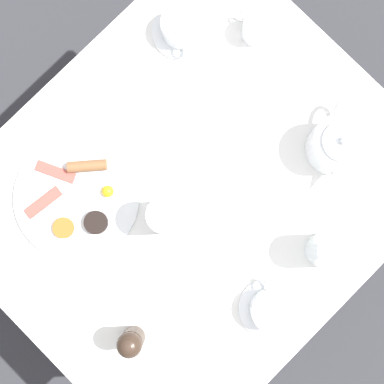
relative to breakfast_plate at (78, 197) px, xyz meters
name	(u,v)px	position (x,y,z in m)	size (l,w,h in m)	color
ground_plane	(192,211)	(-0.17, -0.19, -0.79)	(8.00, 8.00, 0.00)	#333338
table	(192,196)	(-0.17, -0.19, -0.10)	(0.83, 0.96, 0.78)	white
breakfast_plate	(78,197)	(0.00, 0.00, 0.00)	(0.28, 0.28, 0.04)	white
teapot_near	(337,145)	(-0.32, -0.48, 0.04)	(0.14, 0.17, 0.12)	white
teacup_with_saucer_left	(271,310)	(-0.47, -0.13, 0.02)	(0.14, 0.14, 0.06)	white
teacup_with_saucer_right	(181,28)	(0.11, -0.43, 0.02)	(0.14, 0.14, 0.06)	white
water_glass_tall	(329,251)	(-0.47, -0.30, 0.05)	(0.08, 0.08, 0.12)	white
water_glass_short	(165,216)	(-0.17, -0.11, 0.06)	(0.08, 0.08, 0.13)	white
creamer_jug	(256,28)	(-0.01, -0.55, 0.02)	(0.09, 0.07, 0.06)	white
salt_grinder	(131,342)	(-0.31, 0.13, 0.05)	(0.05, 0.05, 0.12)	#38281E
fork_by_plate	(248,210)	(-0.29, -0.25, -0.01)	(0.03, 0.16, 0.00)	silver
knife_by_plate	(166,114)	(0.00, -0.27, -0.01)	(0.09, 0.19, 0.00)	silver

